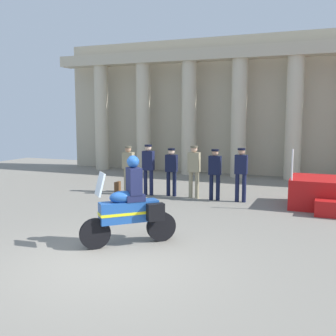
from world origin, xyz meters
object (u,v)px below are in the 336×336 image
Objects in this scene: officer_in_row_0 at (128,165)px; briefcase_on_ground at (118,187)px; officer_in_row_3 at (194,167)px; motorcycle_with_rider at (132,208)px; officer_in_row_2 at (171,168)px; officer_in_row_5 at (241,170)px; officer_in_row_1 at (148,166)px; officer_in_row_4 at (215,170)px.

briefcase_on_ground is (-0.45, 0.00, -0.79)m from officer_in_row_0.
motorcycle_with_rider is (0.30, -5.07, -0.23)m from officer_in_row_3.
officer_in_row_0 reaches higher than briefcase_on_ground.
briefcase_on_ground is at bearing -1.23° from officer_in_row_2.
officer_in_row_5 is at bearing 178.16° from officer_in_row_3.
officer_in_row_0 is 0.85m from officer_in_row_1.
officer_in_row_5 reaches higher than briefcase_on_ground.
officer_in_row_2 is at bearing -4.47° from officer_in_row_3.
officer_in_row_1 is 1.00× the size of officer_in_row_3.
officer_in_row_0 is 0.95× the size of officer_in_row_3.
officer_in_row_2 is at bearing -2.74° from officer_in_row_5.
officer_in_row_2 is at bearing -0.12° from briefcase_on_ground.
motorcycle_with_rider is (-1.25, -5.05, -0.21)m from officer_in_row_5.
officer_in_row_0 is 0.97× the size of officer_in_row_5.
officer_in_row_0 is at bearing -10.82° from officer_in_row_1.
officer_in_row_1 and officer_in_row_3 have the same top height.
officer_in_row_0 is 0.91m from briefcase_on_ground.
officer_in_row_5 is at bearing -179.75° from officer_in_row_1.
officer_in_row_0 is at bearing -2.25° from officer_in_row_3.
motorcycle_with_rider is 5.28× the size of briefcase_on_ground.
officer_in_row_4 is (3.16, -0.11, -0.00)m from officer_in_row_0.
officer_in_row_1 reaches higher than officer_in_row_4.
officer_in_row_1 is at bearing -112.91° from motorcycle_with_rider.
officer_in_row_1 is at bearing 2.27° from officer_in_row_3.
motorcycle_with_rider is at bearing 84.07° from officer_in_row_4.
officer_in_row_1 is 1.07× the size of officer_in_row_2.
officer_in_row_1 reaches higher than officer_in_row_0.
officer_in_row_0 is 1.63m from officer_in_row_2.
officer_in_row_0 is at bearing -2.09° from officer_in_row_5.
officer_in_row_4 is at bearing -138.67° from motorcycle_with_rider.
officer_in_row_2 is (1.63, -0.00, -0.02)m from officer_in_row_0.
motorcycle_with_rider is (1.11, -5.11, -0.16)m from officer_in_row_2.
officer_in_row_5 reaches higher than officer_in_row_0.
briefcase_on_ground is at bearing -101.95° from motorcycle_with_rider.
officer_in_row_0 is 0.87× the size of motorcycle_with_rider.
officer_in_row_5 is (2.37, -0.07, 0.05)m from officer_in_row_2.
motorcycle_with_rider reaches higher than officer_in_row_4.
officer_in_row_5 is (3.16, 0.07, -0.01)m from officer_in_row_1.
briefcase_on_ground is (-2.89, 0.05, -0.84)m from officer_in_row_3.
officer_in_row_2 is at bearing -5.13° from officer_in_row_4.
officer_in_row_3 is (2.44, -0.05, 0.05)m from officer_in_row_0.
officer_in_row_4 is 5.03m from motorcycle_with_rider.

